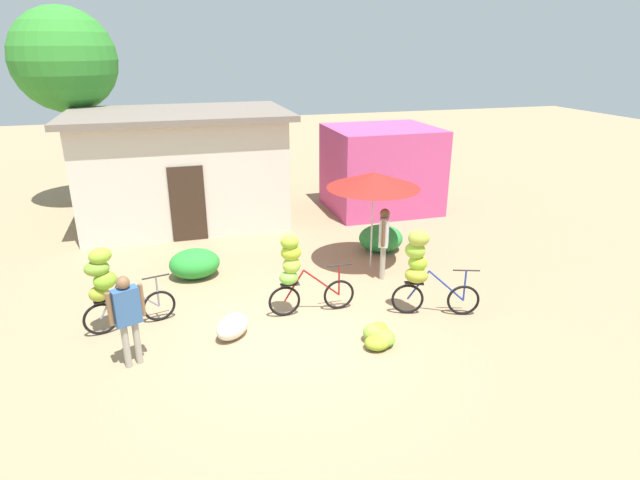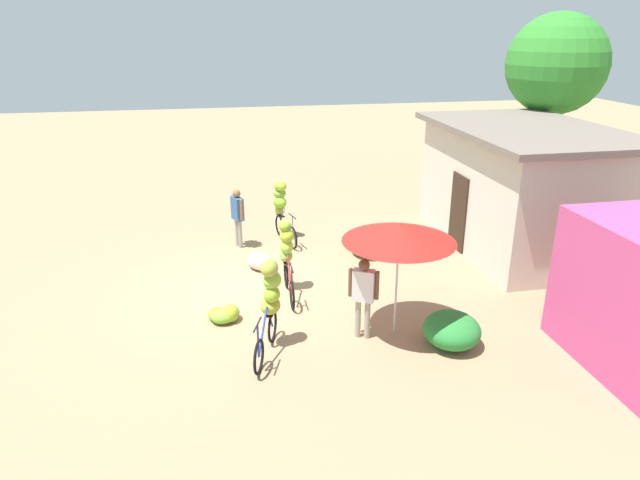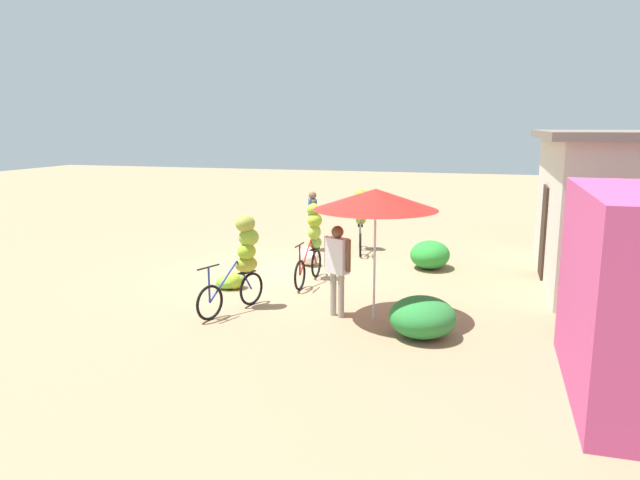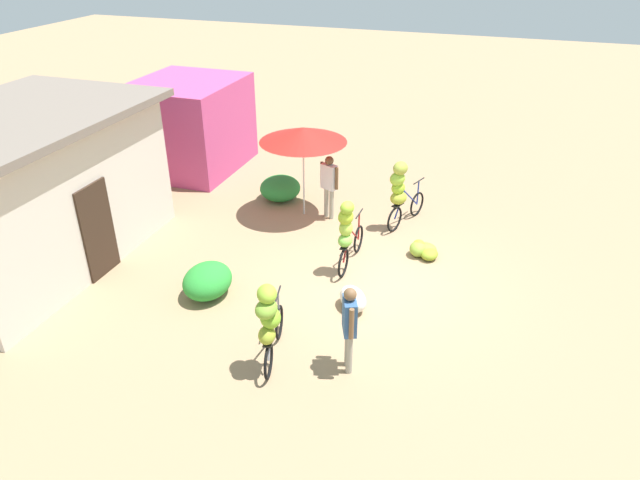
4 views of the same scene
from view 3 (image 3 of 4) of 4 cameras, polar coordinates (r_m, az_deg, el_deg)
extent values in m
plane|color=#9B7C5B|center=(13.22, -3.23, -3.39)|extent=(60.00, 60.00, 0.00)
cube|color=beige|center=(13.98, 28.10, 2.42)|extent=(5.51, 3.45, 3.02)
cube|color=#332319|center=(13.80, 20.81, 0.76)|extent=(0.90, 0.06, 2.00)
ellipsoid|color=#298E31|center=(13.98, 10.59, -1.40)|extent=(1.11, 0.92, 0.65)
ellipsoid|color=#288035|center=(9.51, 9.87, -7.35)|extent=(1.11, 1.06, 0.64)
cylinder|color=beige|center=(10.02, 5.31, -1.68)|extent=(0.04, 0.04, 2.19)
cone|color=red|center=(9.85, 5.41, 3.96)|extent=(2.09, 2.09, 0.35)
torus|color=black|center=(15.00, 3.93, -0.46)|extent=(0.61, 0.18, 0.61)
torus|color=black|center=(16.01, 3.90, 0.27)|extent=(0.61, 0.18, 0.61)
cylinder|color=slate|center=(15.78, 3.92, 1.23)|extent=(0.39, 0.12, 0.62)
cylinder|color=slate|center=(15.27, 3.93, 0.90)|extent=(0.68, 0.19, 0.63)
cylinder|color=black|center=(14.89, 3.96, 1.80)|extent=(0.49, 0.14, 0.03)
cylinder|color=slate|center=(14.94, 3.94, 0.67)|extent=(0.04, 0.04, 0.60)
cube|color=black|center=(15.85, 3.92, 1.39)|extent=(0.38, 0.22, 0.02)
ellipsoid|color=#92A22D|center=(15.89, 3.97, 1.98)|extent=(0.40, 0.35, 0.29)
ellipsoid|color=#7CB62A|center=(15.72, 3.83, 2.79)|extent=(0.52, 0.49, 0.32)
ellipsoid|color=#77A432|center=(15.79, 3.97, 3.69)|extent=(0.45, 0.37, 0.27)
ellipsoid|color=#8EBD30|center=(15.68, 3.97, 4.45)|extent=(0.49, 0.46, 0.28)
torus|color=black|center=(11.94, -1.96, -3.42)|extent=(0.62, 0.06, 0.62)
torus|color=black|center=(12.94, -0.38, -2.28)|extent=(0.62, 0.06, 0.62)
cylinder|color=maroon|center=(12.69, -0.64, -1.15)|extent=(0.41, 0.04, 0.62)
cylinder|color=maroon|center=(12.19, -1.43, -1.66)|extent=(0.73, 0.05, 0.63)
cylinder|color=black|center=(11.80, -1.98, -0.47)|extent=(0.50, 0.04, 0.03)
cylinder|color=maroon|center=(11.87, -1.97, -1.95)|extent=(0.04, 0.04, 0.63)
cube|color=black|center=(12.76, -0.53, -0.90)|extent=(0.36, 0.15, 0.02)
ellipsoid|color=#75BB41|center=(12.75, -0.51, -0.26)|extent=(0.38, 0.32, 0.26)
ellipsoid|color=#9DC13F|center=(12.64, -0.55, 0.79)|extent=(0.39, 0.33, 0.34)
ellipsoid|color=#94B126|center=(12.60, -0.52, 1.93)|extent=(0.38, 0.31, 0.31)
ellipsoid|color=#7EA527|center=(12.61, -0.63, 2.96)|extent=(0.37, 0.31, 0.26)
torus|color=black|center=(10.30, -10.62, -5.98)|extent=(0.60, 0.25, 0.62)
torus|color=black|center=(11.04, -6.66, -4.71)|extent=(0.60, 0.25, 0.62)
cylinder|color=navy|center=(10.83, -7.35, -3.40)|extent=(0.39, 0.16, 0.62)
cylinder|color=navy|center=(10.45, -9.32, -3.98)|extent=(0.69, 0.27, 0.63)
cylinder|color=black|center=(10.14, -10.75, -2.60)|extent=(0.48, 0.19, 0.03)
cylinder|color=navy|center=(10.22, -10.68, -4.30)|extent=(0.04, 0.04, 0.62)
cube|color=black|center=(10.87, -7.07, -3.11)|extent=(0.39, 0.25, 0.02)
ellipsoid|color=#97A12D|center=(10.80, -7.16, -2.33)|extent=(0.55, 0.51, 0.30)
ellipsoid|color=#8EB928|center=(10.72, -7.11, -1.12)|extent=(0.45, 0.41, 0.30)
ellipsoid|color=#8EB834|center=(10.71, -6.91, 0.26)|extent=(0.49, 0.47, 0.33)
ellipsoid|color=#97A239|center=(10.66, -7.23, 1.58)|extent=(0.47, 0.42, 0.31)
ellipsoid|color=#88AD38|center=(12.22, -8.13, -3.90)|extent=(0.47, 0.41, 0.33)
ellipsoid|color=#88A228|center=(12.39, -9.10, -3.93)|extent=(0.47, 0.40, 0.24)
ellipsoid|color=#94B82A|center=(12.16, -8.27, -3.93)|extent=(0.42, 0.37, 0.35)
ellipsoid|color=#7ABA34|center=(12.21, -8.95, -4.06)|extent=(0.42, 0.49, 0.28)
ellipsoid|color=silver|center=(14.10, -1.14, -1.55)|extent=(0.81, 0.80, 0.44)
cylinder|color=gray|center=(15.64, -0.69, 0.33)|extent=(0.11, 0.11, 0.77)
cylinder|color=gray|center=(15.82, -0.75, 0.45)|extent=(0.11, 0.11, 0.77)
cube|color=#33598C|center=(15.62, -0.72, 2.86)|extent=(0.45, 0.34, 0.61)
cylinder|color=brown|center=(15.37, -0.63, 2.84)|extent=(0.08, 0.08, 0.55)
cylinder|color=brown|center=(15.86, -0.81, 3.10)|extent=(0.08, 0.08, 0.55)
sphere|color=brown|center=(15.56, -0.73, 4.35)|extent=(0.21, 0.21, 0.21)
cylinder|color=gray|center=(10.25, 2.05, -5.40)|extent=(0.11, 0.11, 0.78)
cylinder|color=gray|center=(10.37, 1.29, -5.22)|extent=(0.11, 0.11, 0.78)
cube|color=silver|center=(10.14, 1.69, -1.51)|extent=(0.36, 0.45, 0.62)
cylinder|color=brown|center=(9.97, 2.77, -1.55)|extent=(0.08, 0.08, 0.56)
cylinder|color=brown|center=(10.29, 0.64, -1.14)|extent=(0.08, 0.08, 0.56)
sphere|color=brown|center=(10.05, 1.70, 0.79)|extent=(0.21, 0.21, 0.21)
camera|label=1|loc=(18.64, -26.13, 14.92)|focal=29.21mm
camera|label=2|loc=(5.59, -74.12, 28.06)|focal=31.80mm
camera|label=4|loc=(23.14, -0.18, 19.12)|focal=32.73mm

